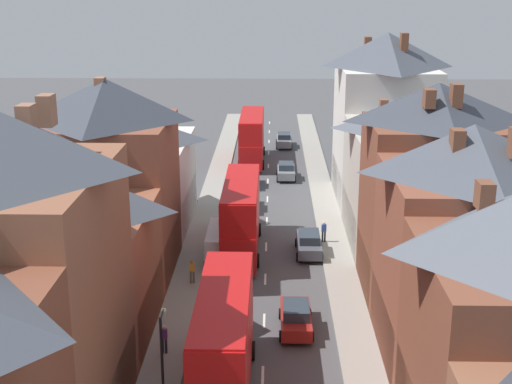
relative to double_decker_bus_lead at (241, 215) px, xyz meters
name	(u,v)px	position (x,y,z in m)	size (l,w,h in m)	color
pavement_left	(201,236)	(-3.29, 2.97, -2.75)	(2.20, 104.00, 0.14)	gray
pavement_right	(333,237)	(6.91, 2.97, -2.75)	(2.20, 104.00, 0.14)	gray
centre_line_dashes	(266,247)	(1.81, 0.97, -2.81)	(0.14, 97.80, 0.01)	silver
terrace_row_left	(26,291)	(-8.38, -20.70, 3.37)	(8.00, 59.83, 14.54)	silver
terrace_row_right	(455,234)	(11.99, -12.73, 3.24)	(8.00, 65.25, 14.90)	silver
double_decker_bus_lead	(241,215)	(0.00, 0.00, 0.00)	(2.74, 10.80, 5.30)	red
double_decker_bus_mid_street	(252,137)	(0.00, 26.52, 0.00)	(2.74, 10.80, 5.30)	red
double_decker_bus_far_approaching	(224,341)	(0.00, -18.76, 0.00)	(2.74, 10.80, 5.30)	red
car_near_blue	(284,140)	(3.61, 34.14, -1.97)	(1.90, 4.59, 1.68)	gray
car_parked_left_a	(246,200)	(0.01, 10.11, -2.00)	(1.90, 4.08, 1.61)	silver
car_parked_right_a	(286,171)	(3.61, 19.90, -1.98)	(1.90, 4.04, 1.67)	gray
car_parked_left_b	(249,178)	(0.01, 17.23, -1.97)	(1.90, 3.82, 1.68)	navy
car_mid_white	(296,317)	(3.61, -12.15, -1.99)	(1.90, 4.40, 1.65)	maroon
car_far_grey	(309,243)	(4.91, -0.37, -1.97)	(1.90, 4.57, 1.68)	#4C515B
delivery_van	(222,243)	(-1.29, -1.94, -1.48)	(2.20, 5.20, 2.41)	white
pedestrian_mid_right	(164,338)	(-3.42, -15.15, -1.78)	(0.36, 0.22, 1.61)	#23232D
pedestrian_far_left	(192,270)	(-2.93, -6.06, -1.78)	(0.36, 0.22, 1.61)	brown
pedestrian_far_right	(324,231)	(6.13, 1.74, -1.78)	(0.36, 0.22, 1.61)	#23232D
street_lamp	(163,364)	(-2.44, -21.55, 0.43)	(0.20, 1.12, 5.50)	black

